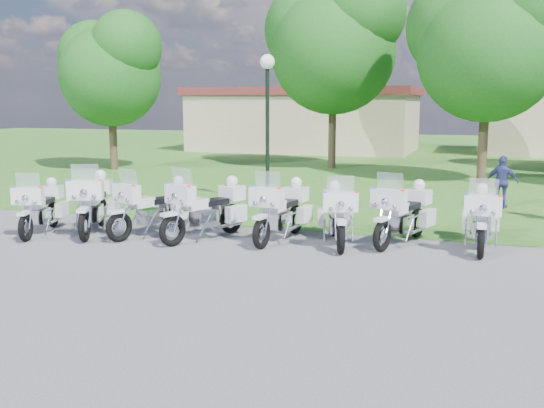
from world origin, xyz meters
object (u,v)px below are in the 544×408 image
(motorcycle_7, at_px, (481,217))
(motorcycle_0, at_px, (42,206))
(motorcycle_4, at_px, (282,210))
(motorcycle_1, at_px, (94,202))
(motorcycle_6, at_px, (404,212))
(bystander_c, at_px, (502,182))
(motorcycle_3, at_px, (208,208))
(motorcycle_5, at_px, (337,214))
(lamp_post, at_px, (267,93))
(motorcycle_2, at_px, (154,206))

(motorcycle_7, bearing_deg, motorcycle_0, 9.43)
(motorcycle_4, height_order, motorcycle_7, motorcycle_4)
(motorcycle_1, xyz_separation_m, motorcycle_6, (7.28, 1.29, -0.04))
(motorcycle_4, xyz_separation_m, bystander_c, (4.89, 6.15, 0.09))
(motorcycle_0, xyz_separation_m, motorcycle_3, (4.09, 0.75, 0.07))
(motorcycle_0, height_order, motorcycle_7, motorcycle_7)
(motorcycle_5, bearing_deg, lamp_post, -72.05)
(motorcycle_5, height_order, motorcycle_7, motorcycle_5)
(motorcycle_2, bearing_deg, motorcycle_7, -150.60)
(motorcycle_4, xyz_separation_m, motorcycle_7, (4.34, 0.63, -0.02))
(motorcycle_3, bearing_deg, motorcycle_5, -148.40)
(motorcycle_0, height_order, motorcycle_5, motorcycle_5)
(motorcycle_0, bearing_deg, motorcycle_3, 172.38)
(motorcycle_4, bearing_deg, motorcycle_0, 19.16)
(motorcycle_3, height_order, lamp_post, lamp_post)
(motorcycle_4, height_order, motorcycle_5, motorcycle_4)
(motorcycle_6, bearing_deg, motorcycle_3, 31.04)
(motorcycle_5, relative_size, motorcycle_6, 0.97)
(motorcycle_5, bearing_deg, motorcycle_2, -10.82)
(motorcycle_1, distance_m, motorcycle_3, 2.93)
(motorcycle_5, distance_m, lamp_post, 6.16)
(motorcycle_0, bearing_deg, motorcycle_6, 173.78)
(motorcycle_0, relative_size, motorcycle_4, 0.90)
(motorcycle_3, distance_m, motorcycle_7, 6.11)
(motorcycle_3, bearing_deg, motorcycle_2, 24.17)
(motorcycle_1, height_order, motorcycle_6, motorcycle_1)
(motorcycle_2, height_order, motorcycle_6, motorcycle_6)
(motorcycle_3, height_order, bystander_c, motorcycle_3)
(motorcycle_2, xyz_separation_m, bystander_c, (7.94, 6.66, 0.10))
(motorcycle_1, distance_m, motorcycle_6, 7.39)
(motorcycle_2, distance_m, bystander_c, 10.36)
(motorcycle_5, distance_m, bystander_c, 7.10)
(motorcycle_1, relative_size, motorcycle_4, 0.99)
(motorcycle_7, bearing_deg, bystander_c, -96.60)
(motorcycle_4, xyz_separation_m, motorcycle_6, (2.70, 0.56, 0.00))
(lamp_post, bearing_deg, bystander_c, 13.45)
(motorcycle_7, relative_size, bystander_c, 1.53)
(motorcycle_6, distance_m, bystander_c, 6.01)
(motorcycle_5, bearing_deg, bystander_c, -138.63)
(motorcycle_2, xyz_separation_m, motorcycle_5, (4.33, 0.55, -0.01))
(motorcycle_2, distance_m, motorcycle_4, 3.09)
(motorcycle_6, height_order, bystander_c, motorcycle_6)
(motorcycle_7, relative_size, lamp_post, 0.53)
(motorcycle_6, bearing_deg, motorcycle_4, 29.62)
(motorcycle_3, height_order, motorcycle_5, motorcycle_3)
(lamp_post, bearing_deg, motorcycle_0, -123.51)
(motorcycle_2, distance_m, motorcycle_3, 1.38)
(motorcycle_2, relative_size, lamp_post, 0.51)
(lamp_post, relative_size, bystander_c, 2.90)
(motorcycle_4, height_order, bystander_c, motorcycle_4)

